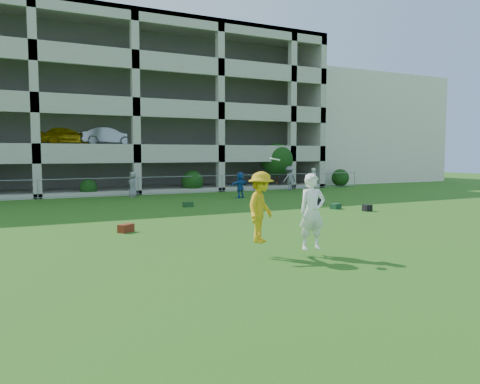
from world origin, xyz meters
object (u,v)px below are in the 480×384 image
frisbee_contest (277,209)px  parking_garage (109,112)px  bystander_d (240,185)px  stucco_building (335,131)px  bystander_e (313,180)px  crate_d (367,208)px  bystander_f (289,178)px  bystander_c (133,185)px

frisbee_contest → parking_garage: parking_garage is taller
bystander_d → parking_garage: (-5.06, 13.44, 5.23)m
stucco_building → bystander_e: bearing=-133.3°
crate_d → bystander_e: bearing=67.7°
bystander_f → crate_d: bystander_f is taller
stucco_building → bystander_f: size_ratio=9.02×
bystander_d → bystander_e: 6.81m
stucco_building → bystander_d: 22.99m
stucco_building → parking_garage: 23.03m
bystander_e → frisbee_contest: (-13.03, -16.62, 0.41)m
stucco_building → bystander_f: bearing=-140.0°
frisbee_contest → bystander_e: bearing=51.9°
bystander_e → crate_d: 11.08m
bystander_f → frisbee_contest: (-12.30, -18.52, 0.38)m
bystander_c → crate_d: (8.10, -11.97, -0.64)m
bystander_e → crate_d: bystander_e is taller
stucco_building → bystander_c: size_ratio=10.14×
parking_garage → bystander_e: bearing=-45.2°
bystander_d → crate_d: (2.39, -8.53, -0.64)m
stucco_building → crate_d: 27.59m
bystander_d → parking_garage: size_ratio=0.05×
bystander_f → crate_d: size_ratio=5.07×
bystander_f → frisbee_contest: size_ratio=0.73×
stucco_building → parking_garage: (-23.01, -0.30, 1.01)m
bystander_d → crate_d: size_ratio=4.51×
bystander_e → parking_garage: bearing=-31.9°
bystander_d → bystander_f: 6.88m
bystander_c → bystander_d: size_ratio=1.00×
bystander_e → frisbee_contest: bearing=65.2°
stucco_building → frisbee_contest: bearing=-130.4°
parking_garage → bystander_c: bearing=-93.7°
bystander_f → bystander_d: bearing=26.3°
stucco_building → bystander_e: (-11.35, -12.04, -4.15)m
stucco_building → bystander_e: size_ratio=9.43×
crate_d → parking_garage: size_ratio=0.01×
bystander_d → bystander_e: bearing=171.2°
bystander_e → parking_garage: size_ratio=0.06×
bystander_c → bystander_d: bearing=53.2°
bystander_f → frisbee_contest: 22.24m
bystander_d → bystander_c: bearing=-54.4°
bystander_d → stucco_building: bearing=-165.9°
bystander_c → bystander_e: (12.30, -1.74, 0.06)m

